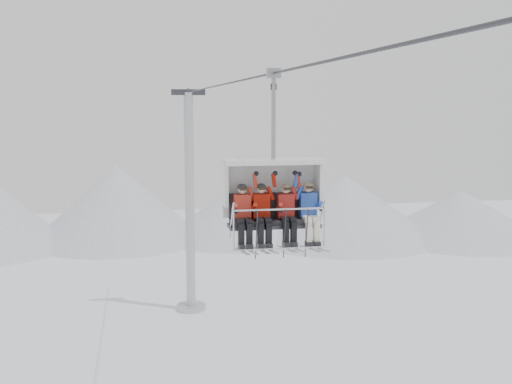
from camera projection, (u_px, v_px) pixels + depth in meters
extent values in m
cone|color=silver|center=(117.00, 203.00, 59.70)|extent=(16.00, 16.00, 7.00)
cone|color=silver|center=(236.00, 211.00, 60.85)|extent=(14.00, 14.00, 5.00)
cone|color=silver|center=(343.00, 206.00, 60.64)|extent=(18.00, 18.00, 6.00)
cone|color=silver|center=(461.00, 214.00, 60.78)|extent=(16.00, 16.00, 4.50)
cone|color=silver|center=(290.00, 207.00, 64.89)|extent=(12.00, 12.00, 4.50)
cylinder|color=#ABADB2|center=(190.00, 203.00, 38.74)|extent=(0.56, 0.56, 13.30)
cylinder|color=#ABADB2|center=(191.00, 307.00, 39.63)|extent=(1.80, 1.80, 0.30)
cube|color=#303035|center=(188.00, 92.00, 37.84)|extent=(2.00, 0.35, 0.35)
cylinder|color=#303035|center=(256.00, 77.00, 16.41)|extent=(0.06, 50.00, 0.06)
cube|color=black|center=(274.00, 222.00, 14.66)|extent=(2.01, 0.55, 0.10)
cube|color=black|center=(272.00, 205.00, 14.86)|extent=(2.01, 0.10, 0.58)
cube|color=#303035|center=(274.00, 225.00, 14.67)|extent=(2.10, 0.60, 0.08)
cube|color=silver|center=(270.00, 188.00, 15.03)|extent=(2.24, 0.10, 1.33)
cube|color=silver|center=(274.00, 161.00, 14.55)|extent=(2.24, 0.90, 0.10)
cylinder|color=silver|center=(279.00, 209.00, 14.07)|extent=(2.05, 0.04, 0.04)
cylinder|color=silver|center=(280.00, 249.00, 14.12)|extent=(2.05, 0.04, 0.04)
cylinder|color=gray|center=(274.00, 118.00, 14.43)|extent=(0.10, 0.10, 1.98)
cube|color=gray|center=(274.00, 73.00, 14.30)|extent=(0.30, 0.18, 0.22)
cube|color=red|center=(242.00, 207.00, 14.51)|extent=(0.38, 0.26, 0.57)
sphere|color=tan|center=(242.00, 189.00, 14.42)|extent=(0.21, 0.21, 0.21)
cube|color=black|center=(241.00, 234.00, 14.14)|extent=(0.13, 0.15, 0.46)
cube|color=black|center=(249.00, 234.00, 14.17)|extent=(0.13, 0.15, 0.46)
cube|color=#A8AAB1|center=(242.00, 251.00, 14.09)|extent=(0.09, 1.69, 0.26)
cube|color=#A8AAB1|center=(250.00, 251.00, 14.13)|extent=(0.09, 1.69, 0.26)
cube|color=#A11506|center=(261.00, 206.00, 14.59)|extent=(0.38, 0.26, 0.57)
sphere|color=tan|center=(261.00, 189.00, 14.50)|extent=(0.21, 0.21, 0.21)
cube|color=black|center=(261.00, 233.00, 14.22)|extent=(0.13, 0.15, 0.46)
cube|color=black|center=(269.00, 233.00, 14.25)|extent=(0.13, 0.15, 0.46)
cube|color=#A8AAB1|center=(261.00, 250.00, 14.17)|extent=(0.09, 1.69, 0.26)
cube|color=#A8AAB1|center=(270.00, 250.00, 14.21)|extent=(0.09, 1.69, 0.26)
cube|color=#A7221C|center=(285.00, 206.00, 14.70)|extent=(0.37, 0.25, 0.55)
sphere|color=tan|center=(286.00, 189.00, 14.60)|extent=(0.20, 0.20, 0.20)
cube|color=black|center=(286.00, 232.00, 14.32)|extent=(0.12, 0.15, 0.45)
cube|color=black|center=(294.00, 232.00, 14.36)|extent=(0.12, 0.15, 0.45)
cube|color=#A8AAB1|center=(287.00, 249.00, 14.28)|extent=(0.08, 1.69, 0.26)
cube|color=#A8AAB1|center=(295.00, 249.00, 14.31)|extent=(0.08, 1.69, 0.26)
cube|color=#294DB0|center=(308.00, 205.00, 14.79)|extent=(0.38, 0.26, 0.57)
sphere|color=tan|center=(308.00, 188.00, 14.70)|extent=(0.21, 0.21, 0.21)
cube|color=white|center=(309.00, 231.00, 14.42)|extent=(0.13, 0.15, 0.46)
cube|color=white|center=(316.00, 231.00, 14.45)|extent=(0.13, 0.15, 0.46)
cube|color=#A8AAB1|center=(310.00, 248.00, 14.37)|extent=(0.09, 1.69, 0.26)
cube|color=#A8AAB1|center=(317.00, 248.00, 14.40)|extent=(0.09, 1.69, 0.26)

